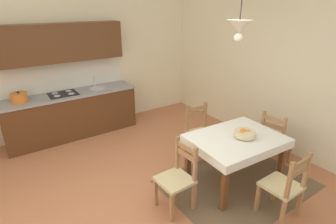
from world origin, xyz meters
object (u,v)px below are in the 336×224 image
object	(u,v)px
dining_chair_tv_side	(177,178)
dining_chair_camera_side	(284,187)
fruit_bowl	(245,134)
pendant_lamp	(239,27)
dining_chair_window_side	(275,140)
dining_chair_kitchen_side	(200,132)
dining_table	(236,145)
kitchen_cabinetry	(69,95)

from	to	relation	value
dining_chair_tv_side	dining_chair_camera_side	bearing A→B (deg)	-41.96
fruit_bowl	dining_chair_camera_side	bearing A→B (deg)	-98.96
dining_chair_camera_side	pendant_lamp	xyz separation A→B (m)	(-0.07, 0.89, 1.83)
dining_chair_window_side	dining_chair_tv_side	distance (m)	1.96
dining_chair_camera_side	pendant_lamp	size ratio (longest dim) A/B	1.16
dining_chair_window_side	pendant_lamp	xyz separation A→B (m)	(-1.04, 0.07, 1.83)
dining_chair_kitchen_side	dining_chair_camera_side	world-z (taller)	same
dining_chair_tv_side	dining_table	bearing A→B (deg)	-2.07
dining_chair_kitchen_side	dining_chair_tv_side	bearing A→B (deg)	-142.66
dining_chair_kitchen_side	fruit_bowl	world-z (taller)	dining_chair_kitchen_side
dining_chair_kitchen_side	fruit_bowl	bearing A→B (deg)	-89.98
dining_chair_kitchen_side	dining_chair_tv_side	size ratio (longest dim) A/B	1.00
pendant_lamp	dining_chair_kitchen_side	bearing A→B (deg)	76.81
dining_table	dining_chair_kitchen_side	distance (m)	0.91
dining_table	dining_chair_tv_side	size ratio (longest dim) A/B	1.46
dining_chair_tv_side	pendant_lamp	distance (m)	2.05
dining_table	dining_chair_kitchen_side	xyz separation A→B (m)	(0.08, 0.88, -0.18)
dining_chair_kitchen_side	dining_chair_window_side	size ratio (longest dim) A/B	1.00
kitchen_cabinetry	fruit_bowl	world-z (taller)	kitchen_cabinetry
pendant_lamp	fruit_bowl	bearing A→B (deg)	-28.58
dining_table	dining_chair_kitchen_side	world-z (taller)	dining_chair_kitchen_side
kitchen_cabinetry	dining_chair_kitchen_side	bearing A→B (deg)	-52.83
dining_chair_tv_side	fruit_bowl	size ratio (longest dim) A/B	3.10
dining_table	fruit_bowl	distance (m)	0.22
kitchen_cabinetry	dining_chair_window_side	world-z (taller)	kitchen_cabinetry
dining_table	pendant_lamp	distance (m)	1.65
kitchen_cabinetry	dining_table	bearing A→B (deg)	-63.15
kitchen_cabinetry	fruit_bowl	size ratio (longest dim) A/B	8.48
dining_chair_tv_side	pendant_lamp	xyz separation A→B (m)	(0.91, 0.00, 1.83)
dining_chair_kitchen_side	pendant_lamp	size ratio (longest dim) A/B	1.16
fruit_bowl	dining_chair_kitchen_side	bearing A→B (deg)	90.02
dining_table	pendant_lamp	xyz separation A→B (m)	(-0.12, 0.04, 1.65)
dining_table	dining_chair_kitchen_side	bearing A→B (deg)	84.70
dining_chair_kitchen_side	dining_chair_tv_side	world-z (taller)	same
kitchen_cabinetry	pendant_lamp	world-z (taller)	pendant_lamp
dining_chair_window_side	dining_chair_tv_side	world-z (taller)	same
dining_chair_tv_side	fruit_bowl	world-z (taller)	dining_chair_tv_side
fruit_bowl	pendant_lamp	xyz separation A→B (m)	(-0.20, 0.11, 1.46)
dining_chair_tv_side	fruit_bowl	distance (m)	1.18
kitchen_cabinetry	dining_chair_tv_side	distance (m)	3.02
dining_table	dining_chair_window_side	world-z (taller)	dining_chair_window_side
kitchen_cabinetry	dining_chair_window_side	distance (m)	3.90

